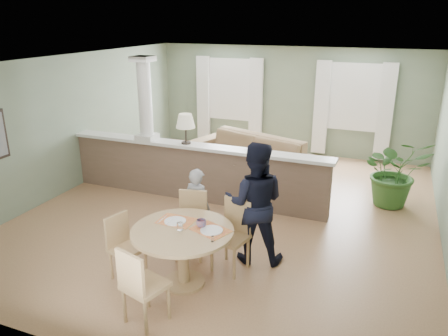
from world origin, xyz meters
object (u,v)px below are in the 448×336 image
at_px(dining_table, 183,241).
at_px(chair_far_man, 233,231).
at_px(sofa, 248,156).
at_px(chair_side, 124,244).
at_px(man_person, 255,203).
at_px(child_person, 198,207).
at_px(chair_near, 140,284).
at_px(houseplant, 395,172).
at_px(chair_far_boy, 192,221).

bearing_deg(dining_table, chair_far_man, 54.76).
relative_size(sofa, chair_side, 3.36).
height_order(chair_side, man_person, man_person).
height_order(dining_table, child_person, child_person).
bearing_deg(man_person, child_person, -20.05).
distance_m(chair_near, chair_side, 1.08).
bearing_deg(chair_far_man, dining_table, -113.55).
bearing_deg(chair_side, child_person, -8.78).
relative_size(chair_far_man, chair_side, 1.12).
bearing_deg(child_person, chair_far_man, 163.79).
xyz_separation_m(dining_table, child_person, (-0.30, 1.07, -0.02)).
xyz_separation_m(houseplant, chair_near, (-2.57, -4.70, -0.12)).
distance_m(chair_far_boy, chair_near, 1.69).
bearing_deg(chair_far_man, chair_near, -97.47).
distance_m(houseplant, chair_far_man, 3.75).
height_order(sofa, child_person, child_person).
bearing_deg(chair_far_man, man_person, 67.75).
relative_size(dining_table, child_person, 1.07).
xyz_separation_m(chair_far_man, chair_side, (-1.29, -0.77, -0.06)).
distance_m(sofa, chair_side, 4.47).
xyz_separation_m(chair_side, child_person, (0.54, 1.20, 0.13)).
height_order(houseplant, chair_far_man, houseplant).
bearing_deg(chair_near, dining_table, -79.10).
bearing_deg(chair_side, man_person, -38.60).
relative_size(sofa, chair_far_man, 2.99).
bearing_deg(chair_side, sofa, 12.28).
bearing_deg(chair_far_boy, chair_far_man, -22.32).
bearing_deg(chair_near, sofa, -68.21).
distance_m(chair_near, child_person, 1.99).
bearing_deg(chair_side, chair_far_man, -43.49).
relative_size(sofa, dining_table, 2.26).
bearing_deg(chair_far_boy, chair_side, -135.40).
bearing_deg(sofa, chair_near, -65.90).
relative_size(chair_far_man, man_person, 0.56).
bearing_deg(chair_far_boy, man_person, -0.94).
height_order(sofa, chair_near, chair_near).
relative_size(dining_table, chair_far_man, 1.32).
distance_m(houseplant, chair_side, 5.14).
bearing_deg(child_person, chair_near, 109.51).
distance_m(dining_table, chair_far_man, 0.79).
distance_m(chair_side, child_person, 1.32).
bearing_deg(man_person, sofa, -82.84).
height_order(dining_table, chair_side, dining_table).
xyz_separation_m(sofa, chair_side, (-0.26, -4.47, 0.05)).
distance_m(houseplant, chair_near, 5.36).
bearing_deg(child_person, man_person, -173.59).
distance_m(chair_far_boy, chair_side, 1.07).
bearing_deg(chair_far_boy, sofa, 82.96).
height_order(sofa, dining_table, dining_table).
height_order(houseplant, chair_far_boy, houseplant).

